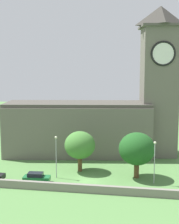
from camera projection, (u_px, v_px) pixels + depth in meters
name	position (u px, v px, depth m)	size (l,w,h in m)	color
ground_plane	(99.00, 157.00, 70.55)	(200.00, 200.00, 0.00)	#517F42
church	(103.00, 114.00, 71.94)	(38.53, 15.01, 31.93)	#666056
quay_barrier	(82.00, 188.00, 50.85)	(47.68, 0.70, 1.29)	gray
car_green	(36.00, 178.00, 55.08)	(4.62, 2.48, 1.71)	#1E6B38
streetlamp_west_mid	(56.00, 150.00, 56.90)	(0.44, 0.44, 7.46)	#9EA0A5
streetlamp_central	(155.00, 156.00, 53.98)	(0.44, 0.44, 7.22)	#9EA0A5
tree_riverside_east	(137.00, 149.00, 56.94)	(6.33, 6.33, 8.05)	brown
tree_by_tower	(80.00, 145.00, 60.56)	(5.68, 5.68, 7.53)	brown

